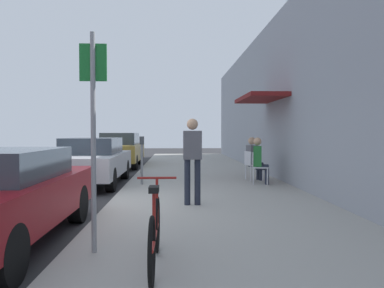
{
  "coord_description": "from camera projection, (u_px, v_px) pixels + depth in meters",
  "views": [
    {
      "loc": [
        1.36,
        -7.49,
        1.54
      ],
      "look_at": [
        2.09,
        8.52,
        1.06
      ],
      "focal_mm": 35.28,
      "sensor_mm": 36.0,
      "label": 1
    }
  ],
  "objects": [
    {
      "name": "ground_plane",
      "position": [
        106.0,
        211.0,
        7.46
      ],
      "size": [
        60.0,
        60.0,
        0.0
      ],
      "primitive_type": "plane",
      "color": "#2D2D30"
    },
    {
      "name": "street_sign",
      "position": [
        93.0,
        124.0,
        4.44
      ],
      "size": [
        0.32,
        0.06,
        2.6
      ],
      "color": "gray",
      "rests_on": "sidewalk_slab"
    },
    {
      "name": "bicycle_0",
      "position": [
        155.0,
        233.0,
        3.98
      ],
      "size": [
        0.46,
        1.71,
        0.9
      ],
      "color": "black",
      "rests_on": "sidewalk_slab"
    },
    {
      "name": "building_facade",
      "position": [
        304.0,
        91.0,
        9.61
      ],
      "size": [
        1.4,
        32.0,
        5.22
      ],
      "color": "#999EA8",
      "rests_on": "ground_plane"
    },
    {
      "name": "seated_patron_1",
      "position": [
        254.0,
        157.0,
        11.23
      ],
      "size": [
        0.49,
        0.44,
        1.29
      ],
      "color": "#232838",
      "rests_on": "sidewalk_slab"
    },
    {
      "name": "parking_meter",
      "position": [
        142.0,
        157.0,
        10.36
      ],
      "size": [
        0.12,
        0.1,
        1.32
      ],
      "color": "slate",
      "rests_on": "sidewalk_slab"
    },
    {
      "name": "cafe_chair_0",
      "position": [
        257.0,
        166.0,
        10.46
      ],
      "size": [
        0.52,
        0.52,
        0.87
      ],
      "color": "silver",
      "rests_on": "sidewalk_slab"
    },
    {
      "name": "sidewalk_slab",
      "position": [
        210.0,
        191.0,
        9.56
      ],
      "size": [
        4.5,
        32.0,
        0.12
      ],
      "primitive_type": "cube",
      "color": "#9E9B93",
      "rests_on": "ground_plane"
    },
    {
      "name": "pedestrian_standing",
      "position": [
        192.0,
        154.0,
        7.4
      ],
      "size": [
        0.36,
        0.22,
        1.7
      ],
      "color": "#232838",
      "rests_on": "sidewalk_slab"
    },
    {
      "name": "parked_car_1",
      "position": [
        92.0,
        160.0,
        11.16
      ],
      "size": [
        1.8,
        4.4,
        1.39
      ],
      "color": "#B7B7BC",
      "rests_on": "ground_plane"
    },
    {
      "name": "cafe_chair_1",
      "position": [
        252.0,
        164.0,
        11.22
      ],
      "size": [
        0.53,
        0.53,
        0.87
      ],
      "color": "silver",
      "rests_on": "sidewalk_slab"
    },
    {
      "name": "seated_patron_0",
      "position": [
        260.0,
        159.0,
        10.44
      ],
      "size": [
        0.48,
        0.43,
        1.29
      ],
      "color": "#232838",
      "rests_on": "sidewalk_slab"
    },
    {
      "name": "parked_car_2",
      "position": [
        120.0,
        150.0,
        16.87
      ],
      "size": [
        1.8,
        4.4,
        1.53
      ],
      "color": "#A58433",
      "rests_on": "ground_plane"
    }
  ]
}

